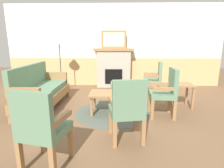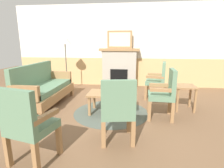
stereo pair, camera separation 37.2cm
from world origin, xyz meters
The scene contains 15 objects.
ground_plane centered at (0.00, 0.00, 0.00)m, with size 14.00×14.00×0.00m, color brown.
wall_back centered at (0.00, 2.60, 1.31)m, with size 7.20×0.14×2.70m.
fireplace centered at (0.00, 2.35, 0.65)m, with size 1.30×0.44×1.28m.
framed_picture centered at (0.00, 2.35, 1.56)m, with size 0.80×0.04×0.56m.
couch centered at (-1.61, 0.30, 0.40)m, with size 0.70×1.80×0.98m.
coffee_table centered at (0.02, 0.02, 0.39)m, with size 0.96×0.56×0.44m.
round_rug centered at (0.02, 0.02, 0.00)m, with size 1.59×1.59×0.01m, color #4C564C.
book_on_table centered at (0.17, 0.00, 0.46)m, with size 0.18×0.17×0.03m, color maroon.
footstool centered at (0.13, 1.40, 0.28)m, with size 0.40×0.40×0.36m.
armchair_near_fireplace centered at (1.09, -0.12, 0.54)m, with size 0.50×0.50×0.98m.
armchair_by_window_left centered at (1.12, 1.12, 0.54)m, with size 0.55×0.55×0.98m.
armchair_front_left centered at (0.27, -1.12, 0.54)m, with size 0.56×0.56×0.98m.
armchair_front_center centered at (-0.75, -1.74, 0.54)m, with size 0.57×0.57×0.98m.
side_table centered at (1.60, 0.40, 0.43)m, with size 0.44×0.44×0.55m.
floor_lamp_by_couch centered at (-1.57, 1.66, 1.45)m, with size 0.36×0.36×1.68m.
Camera 2 is at (0.48, -3.54, 1.46)m, focal length 28.53 mm.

